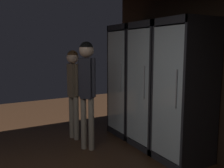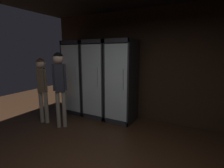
{
  "view_description": "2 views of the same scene",
  "coord_description": "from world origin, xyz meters",
  "px_view_note": "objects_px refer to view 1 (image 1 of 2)",
  "views": [
    {
      "loc": [
        1.89,
        0.01,
        1.67
      ],
      "look_at": [
        -2.13,
        2.25,
        0.99
      ],
      "focal_mm": 40.56,
      "sensor_mm": 36.0,
      "label": 1
    },
    {
      "loc": [
        1.06,
        -1.13,
        1.74
      ],
      "look_at": [
        -0.95,
        2.6,
        0.94
      ],
      "focal_mm": 26.83,
      "sensor_mm": 36.0,
      "label": 2
    }
  ],
  "objects_px": {
    "cooler_center": "(187,93)",
    "shopper_near": "(87,79)",
    "cooler_left": "(156,87)",
    "shopper_far": "(73,83)",
    "cooler_far_left": "(133,82)"
  },
  "relations": [
    {
      "from": "cooler_center",
      "to": "shopper_near",
      "type": "relative_size",
      "value": 1.18
    },
    {
      "from": "cooler_far_left",
      "to": "shopper_far",
      "type": "distance_m",
      "value": 1.14
    },
    {
      "from": "cooler_left",
      "to": "shopper_far",
      "type": "height_order",
      "value": "cooler_left"
    },
    {
      "from": "cooler_far_left",
      "to": "shopper_near",
      "type": "relative_size",
      "value": 1.18
    },
    {
      "from": "cooler_left",
      "to": "cooler_center",
      "type": "height_order",
      "value": "same"
    },
    {
      "from": "shopper_near",
      "to": "cooler_center",
      "type": "bearing_deg",
      "value": 45.96
    },
    {
      "from": "shopper_near",
      "to": "shopper_far",
      "type": "distance_m",
      "value": 0.59
    },
    {
      "from": "cooler_center",
      "to": "shopper_near",
      "type": "height_order",
      "value": "cooler_center"
    },
    {
      "from": "cooler_far_left",
      "to": "shopper_near",
      "type": "bearing_deg",
      "value": -73.79
    },
    {
      "from": "cooler_center",
      "to": "cooler_left",
      "type": "bearing_deg",
      "value": -179.83
    },
    {
      "from": "shopper_far",
      "to": "shopper_near",
      "type": "bearing_deg",
      "value": 1.72
    },
    {
      "from": "cooler_left",
      "to": "shopper_near",
      "type": "bearing_deg",
      "value": -108.73
    },
    {
      "from": "shopper_near",
      "to": "shopper_far",
      "type": "xyz_separation_m",
      "value": [
        -0.57,
        -0.02,
        -0.14
      ]
    },
    {
      "from": "cooler_center",
      "to": "shopper_near",
      "type": "distance_m",
      "value": 1.53
    },
    {
      "from": "cooler_left",
      "to": "shopper_far",
      "type": "xyz_separation_m",
      "value": [
        -0.94,
        -1.11,
        0.01
      ]
    }
  ]
}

